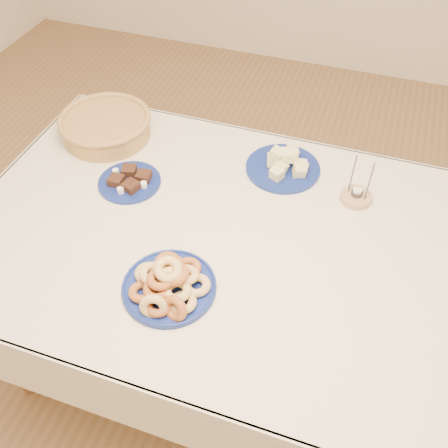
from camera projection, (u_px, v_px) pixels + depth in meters
The scene contains 7 objects.
ground at pixel (228, 353), 2.11m from camera, with size 5.00×5.00×0.00m, color brown.
dining_table at pixel (229, 256), 1.64m from camera, with size 1.71×1.11×0.75m.
donut_platter at pixel (169, 284), 1.39m from camera, with size 0.30×0.30×0.12m.
melon_plate at pixel (285, 165), 1.76m from camera, with size 0.35×0.35×0.09m.
brownie_plate at pixel (130, 181), 1.72m from camera, with size 0.22×0.22×0.04m.
wicker_basket at pixel (106, 126), 1.88m from camera, with size 0.45×0.45×0.09m.
candle_holder at pixel (356, 196), 1.66m from camera, with size 0.13×0.13×0.17m.
Camera 1 is at (0.32, -0.99, 1.91)m, focal length 40.00 mm.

